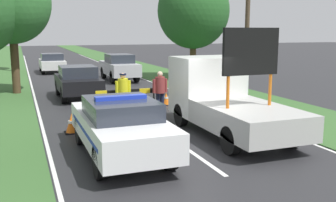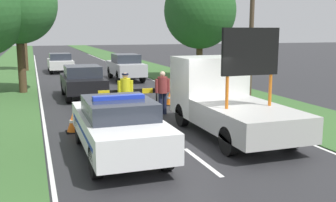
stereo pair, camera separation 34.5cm
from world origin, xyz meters
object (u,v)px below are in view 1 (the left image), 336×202
(police_car, at_px, (120,126))
(roadside_tree_near_left, at_px, (193,11))
(police_officer, at_px, (123,91))
(roadside_tree_mid_right, at_px, (13,1))
(road_barrier, at_px, (129,94))
(work_truck, at_px, (223,98))
(queued_car_sedan_black, at_px, (78,81))
(pedestrian_civilian, at_px, (160,89))
(queued_car_sedan_silver, at_px, (119,67))
(traffic_cone_centre_front, at_px, (166,99))
(roadside_tree_near_right, at_px, (11,3))
(queued_car_van_white, at_px, (52,63))
(traffic_cone_near_police, at_px, (72,123))

(police_car, bearing_deg, roadside_tree_near_left, 56.84)
(police_officer, distance_m, roadside_tree_mid_right, 20.24)
(road_barrier, bearing_deg, work_truck, -65.54)
(work_truck, xyz_separation_m, police_officer, (-2.44, 3.26, -0.11))
(queued_car_sedan_black, xyz_separation_m, roadside_tree_mid_right, (-2.75, 14.51, 4.63))
(pedestrian_civilian, bearing_deg, queued_car_sedan_silver, 71.32)
(queued_car_sedan_black, relative_size, roadside_tree_near_left, 0.58)
(traffic_cone_centre_front, height_order, queued_car_sedan_silver, queued_car_sedan_silver)
(traffic_cone_centre_front, distance_m, roadside_tree_near_left, 10.34)
(work_truck, distance_m, traffic_cone_centre_front, 5.00)
(queued_car_sedan_black, bearing_deg, roadside_tree_mid_right, -79.26)
(roadside_tree_near_right, bearing_deg, roadside_tree_near_left, 12.24)
(pedestrian_civilian, xyz_separation_m, traffic_cone_centre_front, (0.89, 1.71, -0.70))
(road_barrier, height_order, queued_car_van_white, queued_car_van_white)
(work_truck, xyz_separation_m, road_barrier, (-2.10, 3.73, -0.31))
(police_car, height_order, queued_car_sedan_silver, queued_car_sedan_silver)
(work_truck, xyz_separation_m, roadside_tree_mid_right, (-6.18, 22.64, 4.34))
(traffic_cone_near_police, bearing_deg, queued_car_van_white, 87.21)
(queued_car_sedan_silver, xyz_separation_m, queued_car_van_white, (-3.69, 6.73, -0.14))
(traffic_cone_near_police, distance_m, roadside_tree_mid_right, 21.80)
(police_officer, bearing_deg, queued_car_sedan_silver, -78.69)
(traffic_cone_centre_front, relative_size, roadside_tree_mid_right, 0.08)
(work_truck, relative_size, traffic_cone_centre_front, 9.53)
(police_officer, xyz_separation_m, roadside_tree_mid_right, (-3.74, 19.38, 4.46))
(roadside_tree_near_right, bearing_deg, roadside_tree_mid_right, 89.87)
(pedestrian_civilian, distance_m, queued_car_sedan_black, 5.48)
(police_officer, bearing_deg, traffic_cone_centre_front, -120.09)
(queued_car_sedan_black, relative_size, queued_car_van_white, 0.99)
(traffic_cone_near_police, xyz_separation_m, roadside_tree_near_left, (9.38, 11.50, 4.15))
(traffic_cone_centre_front, xyz_separation_m, queued_car_sedan_black, (-3.33, 3.20, 0.54))
(queued_car_sedan_black, height_order, roadside_tree_near_right, roadside_tree_near_right)
(traffic_cone_near_police, xyz_separation_m, queued_car_sedan_black, (1.13, 6.62, 0.50))
(roadside_tree_mid_right, bearing_deg, roadside_tree_near_right, -90.13)
(police_officer, bearing_deg, queued_car_van_white, -61.88)
(work_truck, distance_m, police_officer, 4.07)
(police_officer, height_order, queued_car_sedan_black, police_officer)
(queued_car_sedan_black, height_order, roadside_tree_near_left, roadside_tree_near_left)
(police_car, xyz_separation_m, roadside_tree_near_left, (8.49, 14.29, 3.67))
(traffic_cone_near_police, bearing_deg, pedestrian_civilian, 25.56)
(police_officer, height_order, queued_car_van_white, police_officer)
(police_car, relative_size, queued_car_sedan_black, 1.17)
(police_officer, bearing_deg, traffic_cone_near_police, 63.71)
(police_officer, bearing_deg, roadside_tree_near_left, -102.34)
(road_barrier, height_order, roadside_tree_near_left, roadside_tree_near_left)
(road_barrier, xyz_separation_m, queued_car_sedan_black, (-1.33, 4.40, 0.03))
(work_truck, relative_size, traffic_cone_near_police, 8.48)
(queued_car_sedan_black, height_order, queued_car_sedan_silver, queued_car_sedan_silver)
(police_officer, distance_m, queued_car_sedan_silver, 11.18)
(pedestrian_civilian, height_order, queued_car_sedan_silver, queued_car_sedan_silver)
(police_officer, height_order, roadside_tree_near_right, roadside_tree_near_right)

